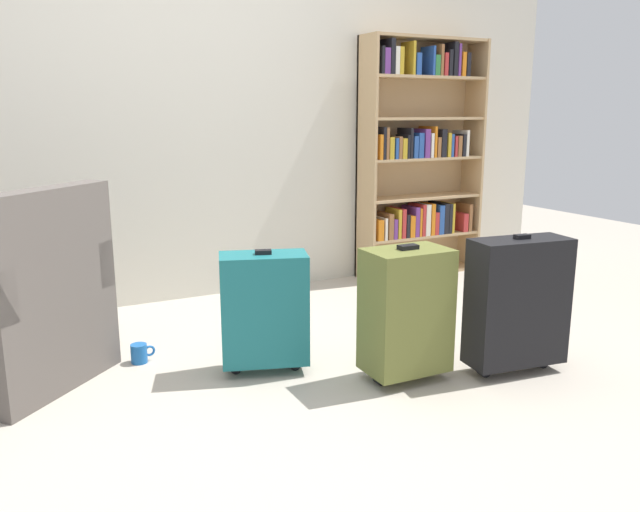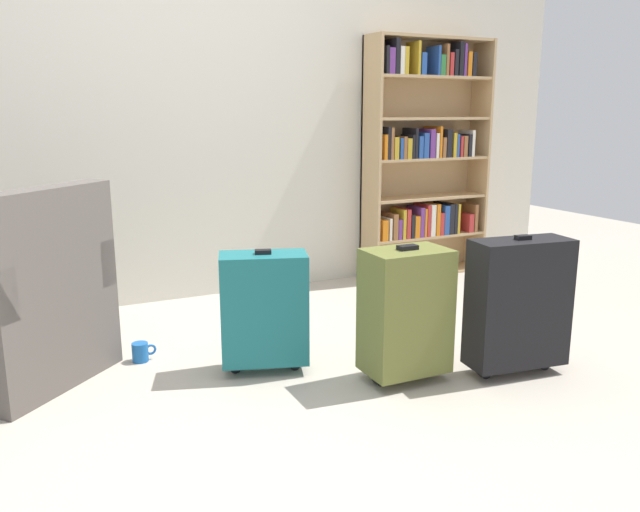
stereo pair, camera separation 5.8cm
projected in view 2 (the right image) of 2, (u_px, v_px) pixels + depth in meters
name	position (u px, v px, depth m)	size (l,w,h in m)	color
ground_plane	(292.00, 393.00, 2.82)	(10.32, 10.32, 0.00)	#B2A899
back_wall	(181.00, 97.00, 4.03)	(5.90, 0.10, 2.60)	beige
bookshelf	(423.00, 157.00, 4.71)	(0.98, 0.26, 1.73)	tan
armchair	(13.00, 313.00, 2.91)	(0.99, 0.99, 0.90)	#59514C
mug	(141.00, 352.00, 3.17)	(0.12, 0.08, 0.10)	#1959A5
suitcase_teal	(264.00, 308.00, 3.00)	(0.45, 0.32, 0.59)	#19666B
suitcase_olive	(406.00, 311.00, 2.89)	(0.38, 0.25, 0.64)	brown
suitcase_black	(518.00, 303.00, 2.96)	(0.49, 0.26, 0.67)	black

